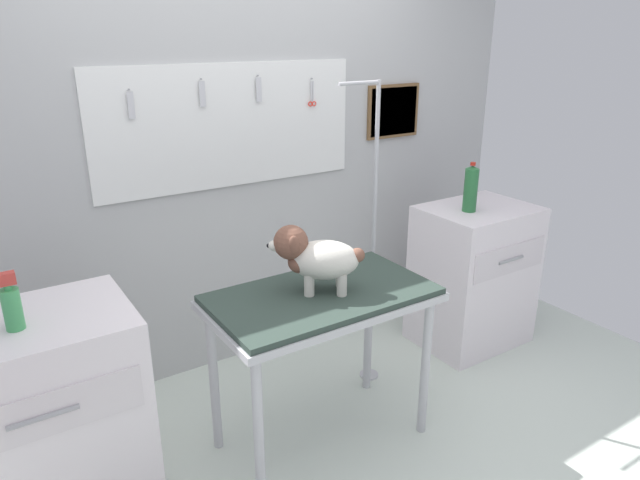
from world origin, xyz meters
The scene contains 9 objects.
ground centered at (0.00, 0.00, -0.02)m, with size 4.40×4.00×0.04m, color silver.
rear_wall_panel centered at (0.01, 1.28, 1.16)m, with size 4.00×0.09×2.30m.
grooming_table centered at (-0.05, 0.31, 0.72)m, with size 1.03×0.58×0.81m.
grooming_arm centered at (0.48, 0.61, 0.79)m, with size 0.30×0.11×1.69m.
dog centered at (-0.07, 0.33, 0.97)m, with size 0.41×0.33×0.31m.
counter_left centered at (-1.24, 0.57, 0.44)m, with size 0.80×0.58×0.88m.
cabinet_right centered at (1.31, 0.61, 0.45)m, with size 0.68×0.54×0.91m.
pump_bottle_white centered at (-1.26, 0.52, 0.98)m, with size 0.07×0.07×0.22m.
soda_bottle centered at (1.19, 0.60, 1.04)m, with size 0.08×0.08×0.30m.
Camera 1 is at (-1.35, -1.67, 1.92)m, focal length 32.22 mm.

